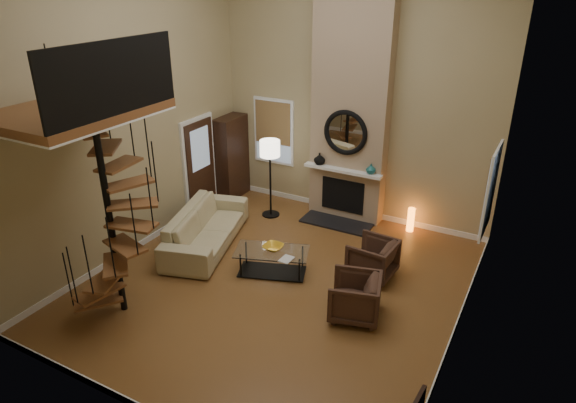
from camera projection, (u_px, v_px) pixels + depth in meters
The scene contains 30 objects.
ground at pixel (277, 283), 8.83m from camera, with size 6.00×6.50×0.01m, color olive.
back_wall at pixel (355, 89), 10.28m from camera, with size 6.00×0.02×5.50m, color tan.
front_wall at pixel (114, 212), 5.08m from camera, with size 6.00×0.02×5.50m, color tan.
left_wall at pixel (128, 107), 8.98m from camera, with size 0.02×6.50×5.50m, color tan.
right_wall at pixel (483, 163), 6.38m from camera, with size 0.02×6.50×5.50m, color tan.
baseboard_back at pixel (348, 209), 11.39m from camera, with size 6.00×0.02×0.12m, color white.
baseboard_left at pixel (146, 240), 10.09m from camera, with size 0.02×6.50×0.12m, color white.
baseboard_right at pixel (453, 334), 7.50m from camera, with size 0.02×6.50×0.12m, color white.
chimney_breast at pixel (351, 91), 10.12m from camera, with size 1.60×0.38×5.50m, color tan.
hearth at pixel (336, 223), 10.87m from camera, with size 1.50×0.60×0.04m, color black.
firebox at pixel (343, 196), 10.88m from camera, with size 0.95×0.02×0.72m, color black.
mantel at pixel (342, 171), 10.57m from camera, with size 1.70×0.18×0.06m, color white.
mirror_frame at pixel (345, 133), 10.28m from camera, with size 0.94×0.94×0.10m, color black.
mirror_disc at pixel (346, 133), 10.29m from camera, with size 0.80×0.80×0.01m, color white.
vase_left at pixel (320, 159), 10.77m from camera, with size 0.24×0.24×0.25m, color black.
vase_right at pixel (371, 169), 10.28m from camera, with size 0.20×0.20×0.21m, color #1A5A5B.
window_back at pixel (274, 131), 11.55m from camera, with size 1.02×0.06×1.52m.
window_right at pixel (491, 189), 8.46m from camera, with size 0.06×1.02×1.52m.
entry_door at pixel (200, 166), 11.10m from camera, with size 0.10×1.05×2.16m.
loft at pixel (79, 109), 6.92m from camera, with size 1.70×2.20×1.09m.
spiral_stair at pixel (109, 208), 7.42m from camera, with size 1.47×1.47×4.06m.
hutch at pixel (232, 158), 11.87m from camera, with size 0.41×0.88×1.96m, color #321B10.
sofa at pixel (206, 227), 9.90m from camera, with size 2.51×0.98×0.73m, color tan.
armchair_near at pixel (376, 260), 8.86m from camera, with size 0.74×0.76×0.69m, color #452B1F.
armchair_far at pixel (359, 298), 7.83m from camera, with size 0.75×0.78×0.71m, color #452B1F.
coffee_table at pixel (272, 259), 9.01m from camera, with size 1.43×1.04×0.47m.
bowl at pixel (273, 247), 8.96m from camera, with size 0.35×0.35×0.09m, color yellow.
book at pixel (285, 259), 8.67m from camera, with size 0.20×0.26×0.03m, color gray.
floor_lamp at pixel (270, 155), 10.69m from camera, with size 0.43×0.43×1.75m.
accent_lamp at pixel (411, 220), 10.49m from camera, with size 0.15×0.15×0.52m, color orange.
Camera 1 is at (3.71, -6.44, 4.97)m, focal length 31.72 mm.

